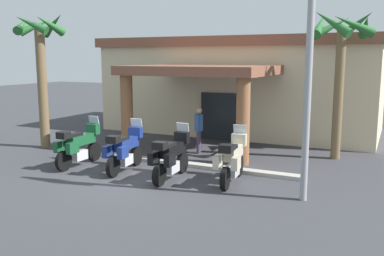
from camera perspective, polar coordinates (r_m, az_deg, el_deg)
The scene contains 11 objects.
ground_plane at distance 13.29m, azimuth -7.35°, elevation -6.54°, with size 80.00×80.00×0.00m, color #38383D.
motel_building at distance 21.70m, azimuth 6.82°, elevation 5.84°, with size 13.32×10.80×4.57m.
motorcycle_green at distance 14.89m, azimuth -14.90°, elevation -2.29°, with size 0.70×2.21×1.61m.
motorcycle_blue at distance 13.89m, azimuth -8.98°, elevation -2.91°, with size 0.75×2.21×1.61m.
motorcycle_black at distance 12.82m, azimuth -2.84°, elevation -3.84°, with size 0.72×2.21×1.61m.
motorcycle_cream at distance 12.49m, azimuth 5.40°, elevation -4.22°, with size 0.74×2.21×1.61m.
pedestrian at distance 16.25m, azimuth 0.92°, elevation 0.18°, with size 0.32×0.52×1.77m.
palm_tree_near_portico at distance 16.02m, azimuth 19.33°, elevation 10.19°, with size 2.30×2.39×5.34m.
palm_tree_roadside at distance 18.16m, azimuth -19.60°, elevation 9.26°, with size 1.96×2.01×5.45m.
roadside_sign at distance 11.00m, azimuth 15.64°, elevation 15.06°, with size 1.40×0.18×7.18m.
curb_strip at distance 14.79m, azimuth -2.82°, elevation -4.59°, with size 9.17×0.36×0.12m, color #ADA89E.
Camera 1 is at (7.04, -10.68, 3.62)m, focal length 39.96 mm.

